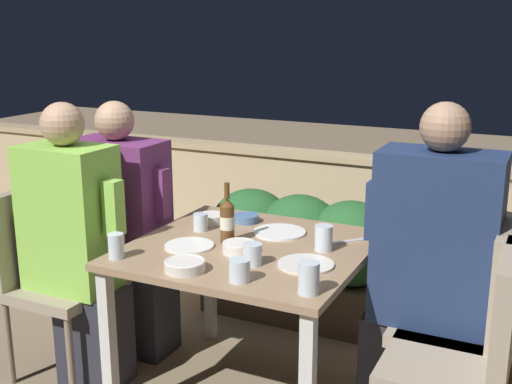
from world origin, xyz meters
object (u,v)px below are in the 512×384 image
at_px(chair_left_far, 95,242).
at_px(chair_right_far, 475,310).
at_px(chair_right_near, 474,347).
at_px(person_navy_jumper, 427,270).
at_px(beer_bottle, 227,220).
at_px(chair_left_near, 46,264).
at_px(person_green_blouse, 77,247).
at_px(person_purple_stripe, 126,230).

xyz_separation_m(chair_left_far, chair_right_far, (1.87, -0.00, 0.00)).
height_order(chair_right_near, chair_right_far, same).
height_order(person_navy_jumper, beer_bottle, person_navy_jumper).
bearing_deg(chair_right_near, chair_left_near, -178.88).
bearing_deg(chair_left_near, person_green_blouse, 0.00).
height_order(chair_left_near, chair_right_near, same).
relative_size(person_purple_stripe, chair_right_far, 1.42).
xyz_separation_m(person_green_blouse, chair_left_far, (-0.19, 0.35, -0.12)).
height_order(chair_left_far, chair_right_near, same).
bearing_deg(beer_bottle, chair_left_far, 169.39).
bearing_deg(person_navy_jumper, person_purple_stripe, 179.99).
bearing_deg(beer_bottle, person_purple_stripe, 166.32).
xyz_separation_m(chair_right_near, person_navy_jumper, (-0.23, 0.31, 0.13)).
height_order(chair_left_far, person_purple_stripe, person_purple_stripe).
distance_m(person_purple_stripe, chair_right_near, 1.74).
relative_size(person_green_blouse, chair_right_far, 1.46).
distance_m(chair_left_far, chair_right_near, 1.94).
height_order(person_green_blouse, beer_bottle, person_green_blouse).
relative_size(chair_left_near, person_navy_jumper, 0.67).
height_order(person_purple_stripe, chair_right_near, person_purple_stripe).
bearing_deg(chair_left_far, chair_left_near, -90.53).
bearing_deg(chair_right_near, chair_left_far, 170.64).
distance_m(chair_left_near, person_navy_jumper, 1.72).
xyz_separation_m(chair_left_near, chair_right_far, (1.88, 0.35, 0.00)).
bearing_deg(person_green_blouse, chair_right_near, 1.25).
height_order(person_purple_stripe, beer_bottle, person_purple_stripe).
height_order(chair_left_near, beer_bottle, beer_bottle).
distance_m(person_green_blouse, chair_right_far, 1.72).
relative_size(person_green_blouse, person_purple_stripe, 1.02).
height_order(chair_right_near, beer_bottle, beer_bottle).
bearing_deg(person_purple_stripe, beer_bottle, -13.68).
distance_m(chair_left_far, beer_bottle, 0.92).
relative_size(person_purple_stripe, beer_bottle, 4.83).
xyz_separation_m(chair_left_near, person_purple_stripe, (0.20, 0.35, 0.09)).
relative_size(person_green_blouse, chair_right_near, 1.46).
distance_m(chair_right_near, person_navy_jumper, 0.41).
xyz_separation_m(person_purple_stripe, beer_bottle, (0.66, -0.16, 0.18)).
relative_size(chair_right_near, person_navy_jumper, 0.67).
bearing_deg(chair_left_near, chair_right_near, 1.12).
height_order(chair_left_near, person_navy_jumper, person_navy_jumper).
distance_m(chair_right_near, beer_bottle, 1.10).
height_order(chair_left_near, person_green_blouse, person_green_blouse).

